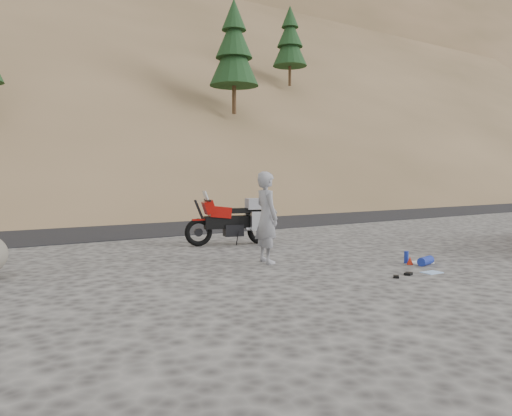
# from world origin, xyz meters

# --- Properties ---
(ground) EXTENTS (140.00, 140.00, 0.00)m
(ground) POSITION_xyz_m (0.00, 0.00, 0.00)
(ground) COLOR #3C3937
(ground) RESTS_ON ground
(road) EXTENTS (120.00, 7.00, 0.05)m
(road) POSITION_xyz_m (0.00, 9.00, 0.00)
(road) COLOR black
(road) RESTS_ON ground
(motorcycle) EXTENTS (2.30, 1.04, 1.40)m
(motorcycle) POSITION_xyz_m (0.75, 3.08, 0.60)
(motorcycle) COLOR black
(motorcycle) RESTS_ON ground
(man) EXTENTS (0.53, 0.72, 1.83)m
(man) POSITION_xyz_m (-0.10, 0.46, 0.00)
(man) COLOR gray
(man) RESTS_ON ground
(gear_white_cloth) EXTENTS (0.44, 0.39, 0.01)m
(gear_white_cloth) POSITION_xyz_m (2.41, -1.30, 0.01)
(gear_white_cloth) COLOR white
(gear_white_cloth) RESTS_ON ground
(gear_blue_mat) EXTENTS (0.45, 0.27, 0.17)m
(gear_blue_mat) POSITION_xyz_m (2.31, -1.50, 0.08)
(gear_blue_mat) COLOR navy
(gear_blue_mat) RESTS_ON ground
(gear_bottle) EXTENTS (0.11, 0.11, 0.24)m
(gear_bottle) POSITION_xyz_m (2.18, -1.14, 0.12)
(gear_bottle) COLOR navy
(gear_bottle) RESTS_ON ground
(gear_funnel) EXTENTS (0.16, 0.16, 0.16)m
(gear_funnel) POSITION_xyz_m (2.11, -1.29, 0.08)
(gear_funnel) COLOR #AA1D0B
(gear_funnel) RESTS_ON ground
(gear_glove_a) EXTENTS (0.19, 0.16, 0.04)m
(gear_glove_a) POSITION_xyz_m (1.24, -1.97, 0.02)
(gear_glove_a) COLOR black
(gear_glove_a) RESTS_ON ground
(gear_glove_b) EXTENTS (0.15, 0.15, 0.04)m
(gear_glove_b) POSITION_xyz_m (0.87, -2.01, 0.02)
(gear_glove_b) COLOR black
(gear_glove_b) RESTS_ON ground
(gear_blue_cloth) EXTENTS (0.36, 0.27, 0.01)m
(gear_blue_cloth) POSITION_xyz_m (1.75, -2.06, 0.01)
(gear_blue_cloth) COLOR #9BC0F0
(gear_blue_cloth) RESTS_ON ground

